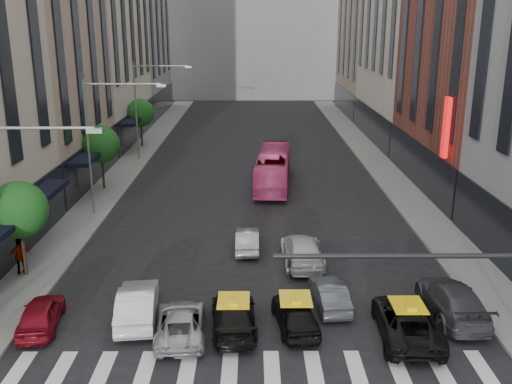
{
  "coord_description": "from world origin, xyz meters",
  "views": [
    {
      "loc": [
        -0.1,
        -17.01,
        12.59
      ],
      "look_at": [
        0.05,
        11.92,
        4.0
      ],
      "focal_mm": 40.0,
      "sensor_mm": 36.0,
      "label": 1
    }
  ],
  "objects_px": {
    "streetlamp_mid": "(102,129)",
    "streetlamp_far": "(146,98)",
    "taxi_center": "(295,313)",
    "pedestrian_far": "(20,256)",
    "car_red": "(41,314)",
    "car_white_front": "(137,303)",
    "bus": "(273,168)",
    "taxi_left": "(234,315)"
  },
  "relations": [
    {
      "from": "car_white_front",
      "to": "pedestrian_far",
      "type": "xyz_separation_m",
      "value": [
        -6.86,
        4.5,
        0.35
      ]
    },
    {
      "from": "car_red",
      "to": "bus",
      "type": "xyz_separation_m",
      "value": [
        10.71,
        22.18,
        0.8
      ]
    },
    {
      "from": "streetlamp_far",
      "to": "bus",
      "type": "height_order",
      "value": "streetlamp_far"
    },
    {
      "from": "taxi_center",
      "to": "car_white_front",
      "type": "bearing_deg",
      "value": -14.3
    },
    {
      "from": "car_red",
      "to": "pedestrian_far",
      "type": "distance_m",
      "value": 5.99
    },
    {
      "from": "car_red",
      "to": "taxi_center",
      "type": "bearing_deg",
      "value": 172.21
    },
    {
      "from": "streetlamp_far",
      "to": "bus",
      "type": "xyz_separation_m",
      "value": [
        11.55,
        -8.93,
        -4.45
      ]
    },
    {
      "from": "pedestrian_far",
      "to": "taxi_left",
      "type": "bearing_deg",
      "value": 123.35
    },
    {
      "from": "car_red",
      "to": "bus",
      "type": "relative_size",
      "value": 0.37
    },
    {
      "from": "streetlamp_far",
      "to": "taxi_center",
      "type": "xyz_separation_m",
      "value": [
        11.74,
        -31.15,
        -5.23
      ]
    },
    {
      "from": "bus",
      "to": "car_red",
      "type": "bearing_deg",
      "value": 68.93
    },
    {
      "from": "streetlamp_mid",
      "to": "car_red",
      "type": "bearing_deg",
      "value": -86.8
    },
    {
      "from": "pedestrian_far",
      "to": "streetlamp_far",
      "type": "bearing_deg",
      "value": -125.24
    },
    {
      "from": "taxi_center",
      "to": "car_red",
      "type": "bearing_deg",
      "value": -8.06
    },
    {
      "from": "streetlamp_mid",
      "to": "taxi_center",
      "type": "xyz_separation_m",
      "value": [
        11.74,
        -15.15,
        -5.23
      ]
    },
    {
      "from": "streetlamp_mid",
      "to": "streetlamp_far",
      "type": "relative_size",
      "value": 1.0
    },
    {
      "from": "streetlamp_mid",
      "to": "taxi_left",
      "type": "bearing_deg",
      "value": -59.17
    },
    {
      "from": "car_red",
      "to": "taxi_left",
      "type": "xyz_separation_m",
      "value": [
        8.27,
        -0.15,
        0.02
      ]
    },
    {
      "from": "taxi_center",
      "to": "bus",
      "type": "bearing_deg",
      "value": -97.36
    },
    {
      "from": "streetlamp_far",
      "to": "taxi_center",
      "type": "bearing_deg",
      "value": -69.35
    },
    {
      "from": "streetlamp_far",
      "to": "streetlamp_mid",
      "type": "bearing_deg",
      "value": -90.0
    },
    {
      "from": "car_red",
      "to": "taxi_left",
      "type": "bearing_deg",
      "value": 171.36
    },
    {
      "from": "bus",
      "to": "pedestrian_far",
      "type": "xyz_separation_m",
      "value": [
        -13.57,
        -16.93,
        -0.35
      ]
    },
    {
      "from": "streetlamp_mid",
      "to": "pedestrian_far",
      "type": "distance_m",
      "value": 11.15
    },
    {
      "from": "car_white_front",
      "to": "taxi_center",
      "type": "height_order",
      "value": "car_white_front"
    },
    {
      "from": "streetlamp_mid",
      "to": "taxi_left",
      "type": "distance_m",
      "value": 18.53
    },
    {
      "from": "streetlamp_far",
      "to": "taxi_center",
      "type": "distance_m",
      "value": 33.69
    },
    {
      "from": "car_red",
      "to": "car_white_front",
      "type": "relative_size",
      "value": 0.83
    },
    {
      "from": "car_white_front",
      "to": "taxi_center",
      "type": "bearing_deg",
      "value": 167.24
    },
    {
      "from": "taxi_center",
      "to": "bus",
      "type": "height_order",
      "value": "bus"
    },
    {
      "from": "pedestrian_far",
      "to": "bus",
      "type": "bearing_deg",
      "value": -159.49
    },
    {
      "from": "streetlamp_far",
      "to": "car_white_front",
      "type": "relative_size",
      "value": 1.94
    },
    {
      "from": "car_white_front",
      "to": "taxi_center",
      "type": "relative_size",
      "value": 1.17
    },
    {
      "from": "taxi_left",
      "to": "bus",
      "type": "xyz_separation_m",
      "value": [
        2.44,
        22.33,
        0.79
      ]
    },
    {
      "from": "streetlamp_mid",
      "to": "taxi_center",
      "type": "bearing_deg",
      "value": -52.23
    },
    {
      "from": "car_red",
      "to": "pedestrian_far",
      "type": "bearing_deg",
      "value": -68.93
    },
    {
      "from": "taxi_left",
      "to": "bus",
      "type": "distance_m",
      "value": 22.48
    },
    {
      "from": "taxi_left",
      "to": "streetlamp_far",
      "type": "bearing_deg",
      "value": -77.65
    },
    {
      "from": "streetlamp_far",
      "to": "taxi_left",
      "type": "relative_size",
      "value": 1.95
    },
    {
      "from": "streetlamp_mid",
      "to": "bus",
      "type": "xyz_separation_m",
      "value": [
        11.55,
        7.07,
        -4.45
      ]
    },
    {
      "from": "taxi_center",
      "to": "streetlamp_far",
      "type": "bearing_deg",
      "value": -77.19
    },
    {
      "from": "taxi_left",
      "to": "taxi_center",
      "type": "distance_m",
      "value": 2.63
    }
  ]
}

